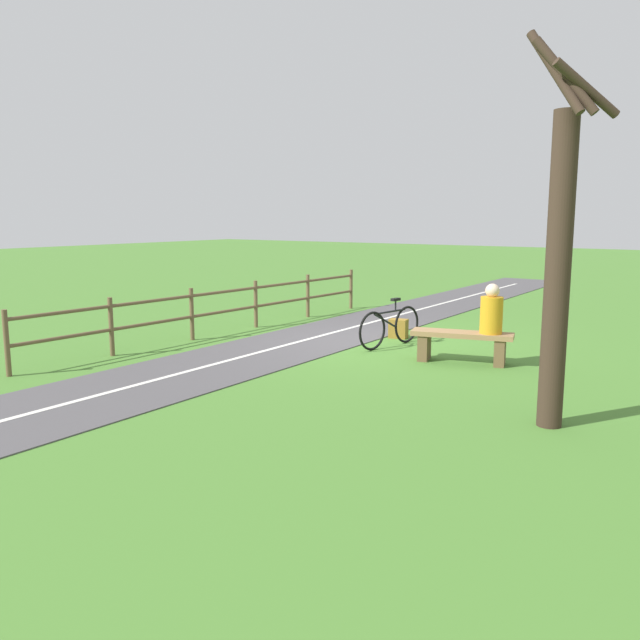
{
  "coord_description": "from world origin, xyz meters",
  "views": [
    {
      "loc": [
        -5.84,
        10.42,
        2.36
      ],
      "look_at": [
        -1.22,
        3.61,
        1.02
      ],
      "focal_mm": 36.0,
      "sensor_mm": 36.0,
      "label": 1
    }
  ],
  "objects_px": {
    "bicycle": "(390,326)",
    "tree_far_right": "(559,257)",
    "person_seated": "(491,312)",
    "bench": "(462,342)",
    "backpack": "(398,329)"
  },
  "relations": [
    {
      "from": "bicycle",
      "to": "backpack",
      "type": "height_order",
      "value": "bicycle"
    },
    {
      "from": "person_seated",
      "to": "backpack",
      "type": "height_order",
      "value": "person_seated"
    },
    {
      "from": "bench",
      "to": "bicycle",
      "type": "distance_m",
      "value": 1.66
    },
    {
      "from": "backpack",
      "to": "tree_far_right",
      "type": "distance_m",
      "value": 5.74
    },
    {
      "from": "bench",
      "to": "person_seated",
      "type": "xyz_separation_m",
      "value": [
        -0.44,
        -0.11,
        0.51
      ]
    },
    {
      "from": "person_seated",
      "to": "tree_far_right",
      "type": "distance_m",
      "value": 3.25
    },
    {
      "from": "person_seated",
      "to": "bicycle",
      "type": "distance_m",
      "value": 2.12
    },
    {
      "from": "tree_far_right",
      "to": "bicycle",
      "type": "bearing_deg",
      "value": -39.61
    },
    {
      "from": "bicycle",
      "to": "tree_far_right",
      "type": "bearing_deg",
      "value": 61.5
    },
    {
      "from": "bench",
      "to": "tree_far_right",
      "type": "xyz_separation_m",
      "value": [
        -2.05,
        2.5,
        1.57
      ]
    },
    {
      "from": "bicycle",
      "to": "bench",
      "type": "bearing_deg",
      "value": 83.17
    },
    {
      "from": "backpack",
      "to": "tree_far_right",
      "type": "height_order",
      "value": "tree_far_right"
    },
    {
      "from": "person_seated",
      "to": "bicycle",
      "type": "height_order",
      "value": "person_seated"
    },
    {
      "from": "person_seated",
      "to": "bicycle",
      "type": "relative_size",
      "value": 0.48
    },
    {
      "from": "tree_far_right",
      "to": "person_seated",
      "type": "bearing_deg",
      "value": -58.19
    }
  ]
}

